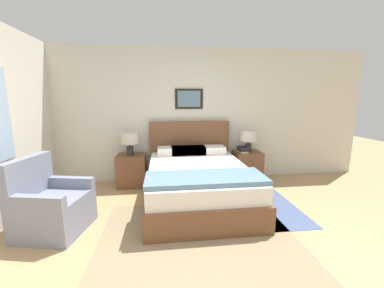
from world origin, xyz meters
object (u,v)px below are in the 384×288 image
object	(u,v)px
nightstand_by_door	(247,166)
table_lamp_by_door	(249,137)
nightstand_near_window	(132,170)
table_lamp_near_window	(130,139)
bed	(197,181)
armchair	(51,207)

from	to	relation	value
nightstand_by_door	table_lamp_by_door	bearing A→B (deg)	-34.14
nightstand_near_window	table_lamp_near_window	xyz separation A→B (m)	(-0.01, -0.00, 0.60)
nightstand_near_window	table_lamp_by_door	world-z (taller)	table_lamp_by_door
bed	table_lamp_near_window	distance (m)	1.51
armchair	nightstand_near_window	distance (m)	1.69
armchair	nightstand_near_window	size ratio (longest dim) A/B	1.57
armchair	nightstand_by_door	world-z (taller)	armchair
armchair	table_lamp_near_window	world-z (taller)	table_lamp_near_window
armchair	bed	bearing A→B (deg)	121.23
bed	nightstand_by_door	world-z (taller)	bed
bed	nightstand_by_door	size ratio (longest dim) A/B	3.62
nightstand_near_window	table_lamp_near_window	size ratio (longest dim) A/B	1.40
armchair	table_lamp_near_window	size ratio (longest dim) A/B	2.21
nightstand_by_door	armchair	bearing A→B (deg)	-153.97
armchair	table_lamp_near_window	bearing A→B (deg)	164.48
nightstand_near_window	nightstand_by_door	bearing A→B (deg)	0.00
bed	armchair	xyz separation A→B (m)	(-1.92, -0.67, -0.02)
table_lamp_near_window	armchair	bearing A→B (deg)	-117.54
table_lamp_by_door	nightstand_near_window	bearing A→B (deg)	179.93
bed	nightstand_near_window	world-z (taller)	bed
armchair	table_lamp_by_door	bearing A→B (deg)	127.98
table_lamp_near_window	bed	bearing A→B (deg)	-35.61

